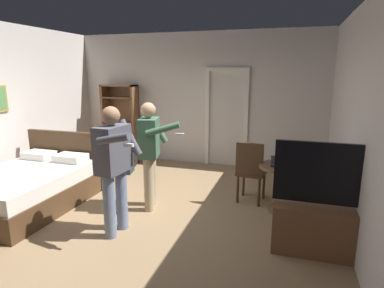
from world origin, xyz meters
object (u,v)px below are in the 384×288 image
tv_flatscreen (326,222)px  bottle_on_table (294,161)px  suitcase_dark (119,163)px  person_blue_shirt (114,162)px  suitcase_small (125,157)px  laptop (282,163)px  bed (29,186)px  person_striped_shirt (150,149)px  bookshelf (121,119)px  side_table (283,180)px  wooden_chair (251,170)px

tv_flatscreen → bottle_on_table: 1.13m
suitcase_dark → bottle_on_table: bearing=-28.0°
person_blue_shirt → suitcase_small: bearing=117.0°
laptop → bottle_on_table: bearing=-12.6°
bed → person_striped_shirt: (1.85, 0.48, 0.62)m
bookshelf → bottle_on_table: 4.40m
laptop → person_striped_shirt: size_ratio=0.22×
tv_flatscreen → suitcase_dark: bearing=152.2°
bottle_on_table → person_blue_shirt: (-2.14, -1.25, 0.15)m
laptop → bookshelf: bearing=151.9°
bottle_on_table → person_striped_shirt: bearing=-169.1°
person_striped_shirt → suitcase_dark: size_ratio=2.97×
side_table → suitcase_small: bearing=156.6°
bookshelf → bottle_on_table: size_ratio=7.36×
bookshelf → person_blue_shirt: size_ratio=1.07×
bed → person_striped_shirt: person_striped_shirt is taller
suitcase_dark → suitcase_small: suitcase_dark is taller
side_table → person_striped_shirt: 2.01m
bookshelf → laptop: (3.74, -2.00, -0.19)m
bed → suitcase_dark: bed is taller
suitcase_dark → suitcase_small: (-0.16, 0.55, -0.02)m
bookshelf → side_table: bookshelf is taller
laptop → suitcase_small: size_ratio=0.68×
laptop → suitcase_small: 3.78m
wooden_chair → suitcase_small: 3.25m
bed → tv_flatscreen: size_ratio=1.52×
laptop → person_striped_shirt: person_striped_shirt is taller
tv_flatscreen → person_striped_shirt: 2.54m
bed → side_table: bed is taller
person_blue_shirt → suitcase_small: (-1.43, 2.81, -0.77)m
side_table → laptop: bearing=-120.5°
suitcase_small → bottle_on_table: bearing=-34.7°
suitcase_small → bed: bearing=-108.6°
wooden_chair → person_striped_shirt: bearing=-155.9°
bed → person_blue_shirt: 1.91m
laptop → side_table: bearing=59.5°
suitcase_small → tv_flatscreen: bearing=-43.9°
bed → bookshelf: 2.98m
tv_flatscreen → suitcase_small: 4.69m
side_table → wooden_chair: 0.52m
laptop → wooden_chair: (-0.47, 0.20, -0.21)m
bookshelf → suitcase_small: bearing=-55.1°
bottle_on_table → suitcase_small: bottle_on_table is taller
bottle_on_table → wooden_chair: wooden_chair is taller
bottle_on_table → person_blue_shirt: person_blue_shirt is taller
laptop → suitcase_dark: (-3.25, 0.97, -0.55)m
tv_flatscreen → laptop: bearing=117.5°
laptop → person_blue_shirt: bearing=-147.0°
side_table → suitcase_dark: 3.41m
bookshelf → suitcase_dark: size_ratio=3.23×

